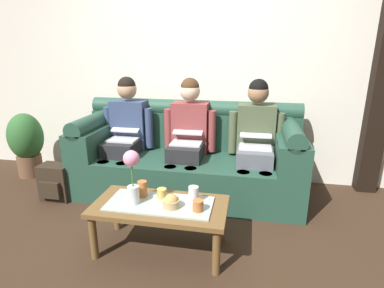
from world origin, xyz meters
name	(u,v)px	position (x,y,z in m)	size (l,w,h in m)	color
ground_plane	(157,257)	(0.00, 0.00, 0.00)	(14.00, 14.00, 0.00)	#382619
back_wall_patterned	(198,54)	(0.00, 1.70, 1.45)	(6.00, 0.12, 2.90)	silver
couch	(188,159)	(0.00, 1.17, 0.37)	(2.34, 0.88, 0.96)	#234738
person_left	(126,130)	(-0.69, 1.17, 0.66)	(0.56, 0.67, 1.22)	#232326
person_middle	(188,133)	(0.00, 1.17, 0.66)	(0.56, 0.67, 1.22)	#232326
person_right	(256,136)	(0.69, 1.17, 0.66)	(0.56, 0.67, 1.22)	#595B66
coffee_table	(160,210)	(0.00, 0.10, 0.34)	(1.01, 0.50, 0.40)	brown
flower_vase	(132,173)	(-0.19, 0.06, 0.64)	(0.12, 0.12, 0.41)	silver
snack_bowl	(171,202)	(0.10, 0.06, 0.44)	(0.13, 0.13, 0.10)	tan
cup_near_left	(162,193)	(-0.01, 0.18, 0.44)	(0.07, 0.07, 0.08)	gold
cup_near_right	(193,194)	(0.24, 0.17, 0.46)	(0.08, 0.08, 0.12)	silver
cup_far_center	(198,206)	(0.30, 0.04, 0.44)	(0.08, 0.08, 0.08)	#B26633
cup_far_left	(142,189)	(-0.16, 0.18, 0.46)	(0.07, 0.07, 0.12)	#B26633
backpack_left	(56,182)	(-1.30, 0.71, 0.18)	(0.31, 0.25, 0.38)	#2D2319
potted_plant	(26,142)	(-2.01, 1.22, 0.43)	(0.40, 0.40, 0.78)	brown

